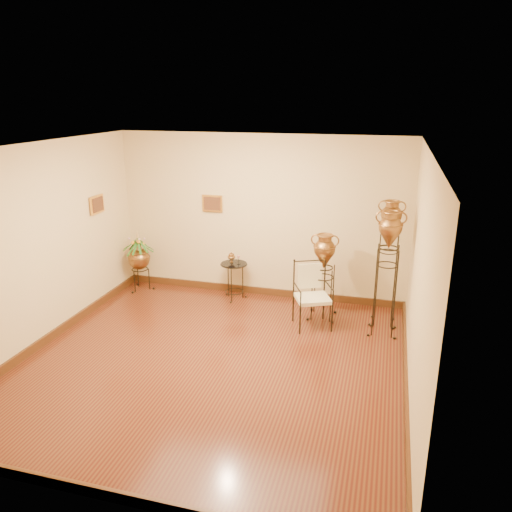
% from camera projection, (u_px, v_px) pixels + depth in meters
% --- Properties ---
extents(ground, '(5.00, 5.00, 0.00)m').
position_uv_depth(ground, '(212.00, 362.00, 6.64)').
color(ground, '#552C14').
rests_on(ground, ground).
extents(room_shell, '(5.02, 5.02, 2.81)m').
position_uv_depth(room_shell, '(208.00, 237.00, 6.11)').
color(room_shell, '#D8BA8B').
rests_on(room_shell, ground).
extents(amphora_tall, '(0.45, 0.45, 1.96)m').
position_uv_depth(amphora_tall, '(387.00, 262.00, 7.46)').
color(amphora_tall, black).
rests_on(amphora_tall, ground).
extents(amphora_mid, '(0.50, 0.50, 1.88)m').
position_uv_depth(amphora_mid, '(387.00, 273.00, 7.18)').
color(amphora_mid, black).
rests_on(amphora_mid, ground).
extents(amphora_short, '(0.52, 0.52, 1.40)m').
position_uv_depth(amphora_short, '(323.00, 276.00, 7.78)').
color(amphora_short, black).
rests_on(amphora_short, ground).
extents(planter_urn, '(0.68, 0.68, 1.13)m').
position_uv_depth(planter_urn, '(139.00, 256.00, 8.93)').
color(planter_urn, black).
rests_on(planter_urn, ground).
extents(armchair, '(0.73, 0.71, 1.01)m').
position_uv_depth(armchair, '(313.00, 296.00, 7.51)').
color(armchair, black).
rests_on(armchair, ground).
extents(side_table, '(0.57, 0.57, 0.82)m').
position_uv_depth(side_table, '(234.00, 280.00, 8.60)').
color(side_table, black).
rests_on(side_table, ground).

